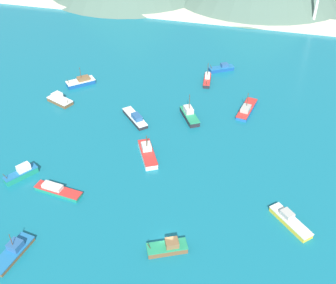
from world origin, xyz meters
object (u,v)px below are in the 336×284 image
(fishing_boat_1, at_px, (59,100))
(fishing_boat_3, at_px, (290,221))
(fishing_boat_0, at_px, (135,118))
(fishing_boat_2, at_px, (57,190))
(fishing_boat_10, at_px, (22,173))
(fishing_boat_15, at_px, (222,68))
(fishing_boat_12, at_px, (13,252))
(fishing_boat_9, at_px, (247,109))
(fishing_boat_13, at_px, (81,82))
(fishing_boat_7, at_px, (189,115))
(fishing_boat_11, at_px, (147,153))
(fishing_boat_4, at_px, (168,247))
(fishing_boat_14, at_px, (207,80))

(fishing_boat_1, relative_size, fishing_boat_3, 0.95)
(fishing_boat_3, bearing_deg, fishing_boat_0, 147.18)
(fishing_boat_2, relative_size, fishing_boat_10, 1.45)
(fishing_boat_2, height_order, fishing_boat_15, fishing_boat_15)
(fishing_boat_3, xyz_separation_m, fishing_boat_10, (-56.08, -1.50, 0.33))
(fishing_boat_0, relative_size, fishing_boat_12, 0.99)
(fishing_boat_9, relative_size, fishing_boat_13, 1.38)
(fishing_boat_7, height_order, fishing_boat_9, fishing_boat_7)
(fishing_boat_11, bearing_deg, fishing_boat_7, 72.32)
(fishing_boat_4, relative_size, fishing_boat_11, 0.76)
(fishing_boat_11, bearing_deg, fishing_boat_4, -64.88)
(fishing_boat_7, relative_size, fishing_boat_13, 1.08)
(fishing_boat_7, bearing_deg, fishing_boat_14, 87.69)
(fishing_boat_3, height_order, fishing_boat_10, fishing_boat_10)
(fishing_boat_7, distance_m, fishing_boat_9, 15.62)
(fishing_boat_7, height_order, fishing_boat_12, fishing_boat_7)
(fishing_boat_10, bearing_deg, fishing_boat_9, 41.69)
(fishing_boat_11, distance_m, fishing_boat_15, 47.54)
(fishing_boat_9, xyz_separation_m, fishing_boat_15, (-10.19, 21.65, 0.05))
(fishing_boat_2, bearing_deg, fishing_boat_0, 76.82)
(fishing_boat_7, relative_size, fishing_boat_15, 1.13)
(fishing_boat_11, bearing_deg, fishing_boat_9, 51.78)
(fishing_boat_14, bearing_deg, fishing_boat_7, -92.31)
(fishing_boat_0, relative_size, fishing_boat_13, 1.11)
(fishing_boat_0, bearing_deg, fishing_boat_15, 63.14)
(fishing_boat_7, xyz_separation_m, fishing_boat_12, (-20.20, -50.40, -0.31))
(fishing_boat_7, relative_size, fishing_boat_11, 0.88)
(fishing_boat_1, xyz_separation_m, fishing_boat_9, (49.97, 8.81, -0.15))
(fishing_boat_14, xyz_separation_m, fishing_boat_15, (2.94, 8.58, -0.08))
(fishing_boat_13, bearing_deg, fishing_boat_4, -51.92)
(fishing_boat_7, distance_m, fishing_boat_10, 43.42)
(fishing_boat_2, distance_m, fishing_boat_13, 45.70)
(fishing_boat_0, height_order, fishing_boat_13, fishing_boat_13)
(fishing_boat_2, bearing_deg, fishing_boat_14, 68.96)
(fishing_boat_11, distance_m, fishing_boat_13, 39.60)
(fishing_boat_9, bearing_deg, fishing_boat_15, 115.20)
(fishing_boat_2, xyz_separation_m, fishing_boat_12, (-0.15, -16.24, 0.02))
(fishing_boat_2, xyz_separation_m, fishing_boat_14, (20.87, 54.27, 0.20))
(fishing_boat_0, bearing_deg, fishing_boat_4, -63.32)
(fishing_boat_3, relative_size, fishing_boat_14, 1.07)
(fishing_boat_1, height_order, fishing_boat_10, fishing_boat_10)
(fishing_boat_0, bearing_deg, fishing_boat_1, 172.71)
(fishing_boat_2, xyz_separation_m, fishing_boat_4, (25.86, -8.28, 0.19))
(fishing_boat_10, bearing_deg, fishing_boat_11, 30.07)
(fishing_boat_1, height_order, fishing_boat_12, fishing_boat_12)
(fishing_boat_1, distance_m, fishing_boat_10, 30.65)
(fishing_boat_13, bearing_deg, fishing_boat_12, -76.39)
(fishing_boat_10, bearing_deg, fishing_boat_3, 1.53)
(fishing_boat_1, relative_size, fishing_boat_14, 1.02)
(fishing_boat_0, relative_size, fishing_boat_10, 1.25)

